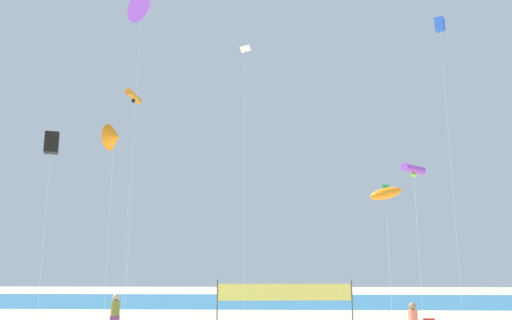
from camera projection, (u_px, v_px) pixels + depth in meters
name	position (u px, v px, depth m)	size (l,w,h in m)	color
ocean_band	(282.00, 301.00, 46.72)	(120.00, 20.00, 0.01)	#1E6B99
beachgoer_olive_shirt	(115.00, 312.00, 24.20)	(0.42, 0.42, 1.84)	#7A3872
volleyball_net	(285.00, 294.00, 28.14)	(7.54, 0.62, 2.40)	#4C4C51
kite_white_diamond	(245.00, 54.00, 28.15)	(0.79, 0.79, 15.19)	silver
kite_violet_tube	(413.00, 170.00, 27.72)	(1.59, 1.52, 8.56)	silver
kite_violet_delta	(141.00, 7.00, 24.90)	(1.54, 1.19, 16.48)	silver
kite_black_box	(52.00, 143.00, 22.69)	(0.76, 0.76, 9.03)	silver
kite_orange_inflatable	(386.00, 194.00, 25.17)	(1.71, 0.63, 7.14)	silver
kite_blue_box	(440.00, 26.00, 34.48)	(0.77, 0.77, 19.68)	silver
kite_orange_tube	(134.00, 97.00, 33.54)	(0.58, 2.05, 14.35)	silver
kite_orange_delta	(114.00, 137.00, 21.48)	(0.75, 1.22, 9.09)	silver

